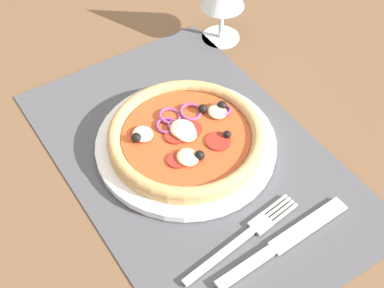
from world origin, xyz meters
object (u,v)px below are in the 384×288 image
(plate, at_px, (185,145))
(fork, at_px, (247,235))
(pizza, at_px, (185,137))
(knife, at_px, (285,242))

(plate, xyz_separation_m, fork, (0.16, -0.01, -0.00))
(plate, xyz_separation_m, pizza, (-0.00, 0.00, 0.02))
(pizza, bearing_deg, fork, -4.75)
(pizza, bearing_deg, knife, 5.43)
(plate, relative_size, fork, 1.39)
(pizza, distance_m, fork, 0.16)
(knife, bearing_deg, fork, 131.50)
(plate, distance_m, fork, 0.16)
(plate, xyz_separation_m, knife, (0.19, 0.02, -0.00))
(plate, height_order, pizza, pizza)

